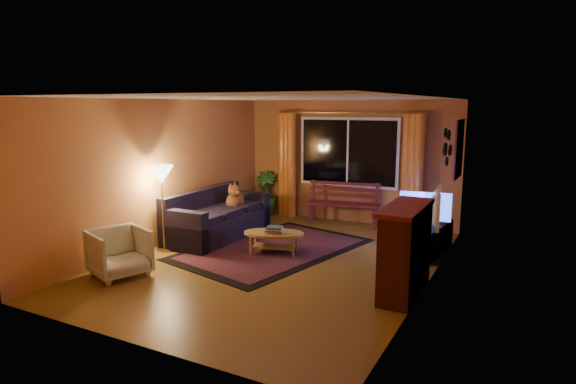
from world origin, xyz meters
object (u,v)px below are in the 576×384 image
at_px(coffee_table, 274,243).
at_px(tv_console, 430,240).
at_px(sofa, 218,214).
at_px(floor_lamp, 163,209).
at_px(armchair, 119,250).
at_px(bench, 343,214).

height_order(coffee_table, tv_console, tv_console).
xyz_separation_m(sofa, floor_lamp, (-0.33, -1.08, 0.28)).
bearing_deg(floor_lamp, coffee_table, 22.42).
relative_size(armchair, floor_lamp, 0.53).
xyz_separation_m(armchair, floor_lamp, (-0.26, 1.21, 0.34)).
distance_m(floor_lamp, tv_console, 4.40).
bearing_deg(bench, floor_lamp, -133.23).
relative_size(floor_lamp, coffee_table, 1.43).
height_order(armchair, floor_lamp, floor_lamp).
bearing_deg(armchair, floor_lamp, 32.95).
distance_m(bench, sofa, 2.58).
xyz_separation_m(bench, coffee_table, (-0.30, -2.32, -0.04)).
bearing_deg(bench, coffee_table, -107.05).
bearing_deg(bench, sofa, -140.31).
bearing_deg(coffee_table, tv_console, 26.73).
relative_size(bench, coffee_table, 1.46).
height_order(bench, sofa, sofa).
bearing_deg(tv_console, floor_lamp, -147.91).
bearing_deg(bench, armchair, -122.06).
xyz_separation_m(armchair, coffee_table, (1.44, 1.92, -0.19)).
height_order(bench, armchair, armchair).
bearing_deg(armchair, sofa, 18.95).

